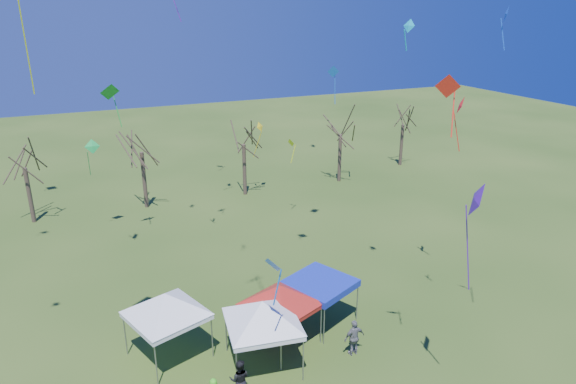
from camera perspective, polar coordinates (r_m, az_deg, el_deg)
name	(u,v)px	position (r m, az deg, el deg)	size (l,w,h in m)	color
tree_1	(21,148)	(42.08, -27.54, 4.34)	(3.42, 3.42, 7.54)	#3D2D21
tree_2	(139,132)	(41.87, -16.18, 6.45)	(3.71, 3.71, 8.18)	#3D2D21
tree_3	(243,126)	(43.41, -5.01, 7.32)	(3.59, 3.59, 7.91)	#3D2D21
tree_4	(341,117)	(47.10, 5.92, 8.25)	(3.58, 3.58, 7.89)	#3D2D21
tree_5	(404,110)	(53.34, 12.77, 8.87)	(3.39, 3.39, 7.46)	#3D2D21
tent_white_west	(165,298)	(24.19, -13.51, -11.36)	(4.12, 4.12, 3.84)	gray
tent_white_mid	(262,306)	(22.98, -2.87, -12.51)	(4.35, 4.35, 3.88)	gray
tent_red	(280,289)	(24.42, -0.88, -10.77)	(3.88, 3.88, 3.69)	gray
tent_blue	(320,284)	(26.51, 3.54, -10.19)	(3.97, 3.97, 2.36)	gray
person_grey	(354,338)	(25.04, 7.36, -15.75)	(1.06, 0.44, 1.81)	slate
person_dark	(240,379)	(22.67, -5.39, -20.02)	(0.88, 0.69, 1.82)	black
kite_25	(409,27)	(25.45, 13.25, 17.45)	(0.40, 0.69, 1.47)	#0EB3D4
kite_1	(273,265)	(20.17, -1.63, -8.10)	(0.88, 1.07, 2.06)	blue
kite_9	(506,15)	(22.23, 23.02, 17.61)	(0.56, 0.62, 1.68)	blue
kite_27	(448,87)	(18.81, 17.35, 11.06)	(0.87, 0.78, 2.17)	red
kite_11	(110,92)	(34.06, -19.20, 10.47)	(1.48, 1.18, 2.80)	green
kite_12	(333,72)	(43.97, 5.04, 13.12)	(1.06, 0.57, 3.21)	blue
kite_13	(92,147)	(37.59, -20.94, 4.69)	(1.03, 0.74, 2.62)	green
kite_5	(475,201)	(19.21, 20.06, -0.89)	(1.21, 1.41, 4.40)	#4E169F
kite_19	(291,143)	(38.15, 0.37, 5.43)	(0.55, 0.74, 1.84)	#E5FF1A
kite_22	(260,128)	(43.42, -3.13, 7.12)	(1.12, 1.06, 3.04)	yellow
kite_17	(460,106)	(28.47, 18.54, 9.03)	(0.89, 1.04, 3.03)	red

